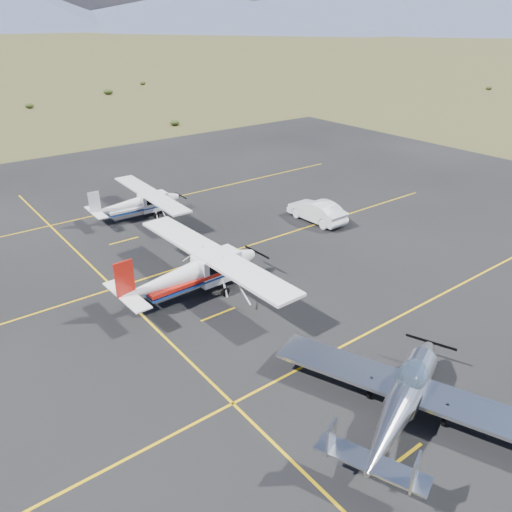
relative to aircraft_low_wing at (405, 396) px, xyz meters
name	(u,v)px	position (x,y,z in m)	size (l,w,h in m)	color
ground	(380,369)	(1.64, 2.35, -1.08)	(1600.00, 1600.00, 0.00)	#383D1C
apron	(273,299)	(1.64, 9.35, -1.08)	(72.00, 72.00, 0.02)	black
aircraft_low_wing	(405,396)	(0.00, 0.00, 0.00)	(7.61, 10.20, 2.26)	#BABCC1
aircraft_cessna	(194,271)	(-1.24, 12.22, 0.29)	(7.27, 12.15, 3.08)	white
aircraft_plain	(138,203)	(1.26, 24.05, 0.04)	(5.93, 9.92, 2.52)	white
sedan	(317,211)	(10.87, 15.80, -0.32)	(1.59, 4.57, 1.50)	white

